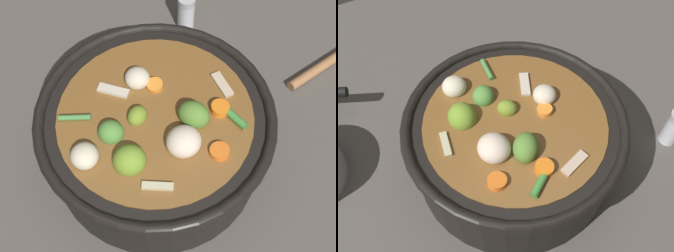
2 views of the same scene
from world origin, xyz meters
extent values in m
plane|color=#514C47|center=(0.00, 0.00, 0.00)|extent=(1.10, 1.10, 0.00)
cylinder|color=black|center=(0.00, 0.00, 0.06)|extent=(0.31, 0.31, 0.11)
torus|color=black|center=(0.00, 0.00, 0.11)|extent=(0.33, 0.33, 0.02)
cylinder|color=brown|center=(0.00, 0.00, 0.06)|extent=(0.26, 0.26, 0.11)
ellipsoid|color=olive|center=(0.02, 0.00, 0.12)|extent=(0.04, 0.04, 0.03)
ellipsoid|color=#588733|center=(-0.05, 0.01, 0.12)|extent=(0.06, 0.05, 0.04)
ellipsoid|color=olive|center=(0.04, 0.06, 0.12)|extent=(0.05, 0.05, 0.04)
ellipsoid|color=#538D3C|center=(0.06, 0.02, 0.12)|extent=(0.05, 0.05, 0.03)
cylinder|color=orange|center=(-0.09, 0.01, 0.12)|extent=(0.03, 0.03, 0.02)
cylinder|color=orange|center=(-0.01, -0.05, 0.12)|extent=(0.03, 0.03, 0.01)
cylinder|color=orange|center=(-0.07, 0.07, 0.12)|extent=(0.04, 0.04, 0.01)
ellipsoid|color=beige|center=(0.02, -0.06, 0.12)|extent=(0.04, 0.04, 0.03)
ellipsoid|color=beige|center=(-0.03, 0.05, 0.12)|extent=(0.06, 0.06, 0.04)
ellipsoid|color=beige|center=(0.10, 0.05, 0.12)|extent=(0.04, 0.04, 0.03)
cylinder|color=#488A44|center=(0.11, -0.01, 0.12)|extent=(0.04, 0.01, 0.01)
cylinder|color=#418B3A|center=(-0.11, 0.02, 0.12)|extent=(0.03, 0.03, 0.01)
cube|color=beige|center=(0.05, -0.05, 0.12)|extent=(0.05, 0.03, 0.01)
cube|color=beige|center=(-0.10, -0.03, 0.12)|extent=(0.03, 0.04, 0.01)
cube|color=beige|center=(0.01, 0.10, 0.12)|extent=(0.04, 0.02, 0.01)
cylinder|color=silver|center=(-0.09, -0.26, 0.03)|extent=(0.03, 0.03, 0.06)
cylinder|color=#B7B7BC|center=(-0.09, -0.26, 0.06)|extent=(0.03, 0.03, 0.01)
camera|label=1|loc=(0.03, 0.32, 0.63)|focal=48.09mm
camera|label=2|loc=(-0.28, 0.17, 0.57)|focal=41.64mm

